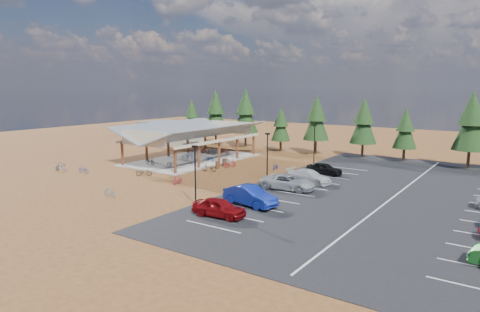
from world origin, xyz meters
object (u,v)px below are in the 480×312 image
at_px(bike_3, 206,150).
at_px(car_2, 288,182).
at_px(bike_12, 144,172).
at_px(car_4, 324,169).
at_px(bike_0, 150,161).
at_px(bike_5, 198,159).
at_px(outbuilding, 173,132).
at_px(bike_15, 230,163).
at_px(bike_13, 110,192).
at_px(car_0, 219,207).
at_px(lamp_post_0, 195,170).
at_px(bike_1, 185,156).
at_px(lamp_post_1, 267,153).
at_px(trash_bin_0, 218,165).
at_px(trash_bin_1, 225,162).
at_px(car_3, 309,176).
at_px(bike_2, 190,155).
at_px(bike_14, 276,167).
at_px(bike_16, 209,168).
at_px(car_1, 250,196).
at_px(bike_pavilion, 192,133).
at_px(lamp_post_2, 314,141).
at_px(bike_7, 224,151).
at_px(bike_11, 177,180).
at_px(bike_4, 172,164).
at_px(bike_6, 210,158).
at_px(bike_10, 83,169).
at_px(bike_9, 60,167).

bearing_deg(bike_3, car_2, -123.76).
distance_m(bike_12, car_4, 20.66).
relative_size(bike_0, bike_5, 1.16).
xyz_separation_m(outbuilding, bike_15, (21.62, -12.68, -1.48)).
xyz_separation_m(bike_13, car_0, (12.01, 0.86, 0.29)).
height_order(lamp_post_0, bike_1, lamp_post_0).
xyz_separation_m(lamp_post_1, car_4, (4.15, 5.86, -2.24)).
xyz_separation_m(trash_bin_0, bike_0, (-8.55, -3.25, 0.11)).
height_order(trash_bin_0, trash_bin_1, same).
relative_size(bike_3, car_3, 0.37).
xyz_separation_m(bike_2, bike_3, (-0.97, 4.68, 0.07)).
relative_size(bike_2, bike_14, 1.15).
height_order(bike_2, bike_12, bike_2).
xyz_separation_m(bike_5, car_0, (16.85, -17.44, 0.22)).
bearing_deg(bike_16, lamp_post_1, 67.67).
height_order(lamp_post_1, car_2, lamp_post_1).
bearing_deg(bike_3, bike_16, -140.99).
distance_m(outbuilding, bike_13, 37.13).
relative_size(lamp_post_1, trash_bin_0, 5.71).
bearing_deg(car_1, bike_pavilion, 62.72).
distance_m(lamp_post_1, lamp_post_2, 12.00).
relative_size(bike_7, bike_14, 1.09).
height_order(lamp_post_2, bike_14, lamp_post_2).
relative_size(lamp_post_2, bike_11, 3.22).
xyz_separation_m(bike_4, bike_16, (5.16, 0.92, -0.12)).
height_order(trash_bin_1, bike_6, bike_6).
distance_m(bike_6, bike_14, 9.84).
relative_size(bike_10, bike_14, 1.13).
bearing_deg(lamp_post_0, car_3, 70.38).
height_order(bike_6, car_4, car_4).
relative_size(bike_14, car_3, 0.32).
distance_m(trash_bin_0, trash_bin_1, 2.13).
relative_size(lamp_post_1, bike_7, 3.06).
bearing_deg(car_2, car_3, -15.49).
height_order(trash_bin_1, bike_4, bike_4).
bearing_deg(car_2, car_0, 170.64).
bearing_deg(trash_bin_0, bike_0, -159.21).
bearing_deg(bike_pavilion, outbuilding, 141.84).
xyz_separation_m(bike_1, bike_16, (7.71, -4.23, -0.10)).
xyz_separation_m(outbuilding, lamp_post_1, (29.00, -16.00, 0.95)).
xyz_separation_m(bike_12, car_3, (17.17, 7.19, 0.28)).
distance_m(bike_6, bike_13, 19.91).
height_order(bike_2, bike_16, bike_2).
bearing_deg(bike_9, bike_15, -89.92).
height_order(outbuilding, car_3, outbuilding).
height_order(bike_6, car_1, car_1).
bearing_deg(bike_12, bike_11, -142.63).
xyz_separation_m(trash_bin_1, bike_7, (-5.32, 7.05, 0.15)).
bearing_deg(bike_14, car_3, -41.31).
height_order(outbuilding, bike_13, outbuilding).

